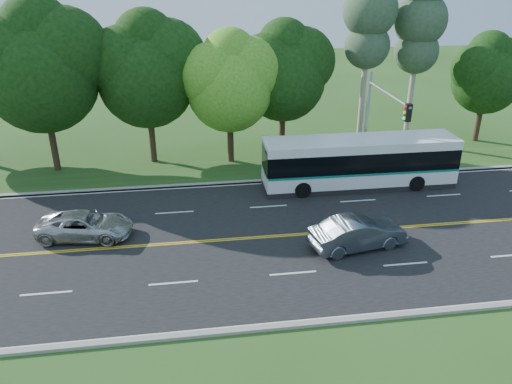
{
  "coord_description": "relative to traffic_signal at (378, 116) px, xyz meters",
  "views": [
    {
      "loc": [
        -4.93,
        -22.47,
        13.21
      ],
      "look_at": [
        -1.46,
        2.0,
        1.71
      ],
      "focal_mm": 35.0,
      "sensor_mm": 36.0,
      "label": 1
    }
  ],
  "objects": [
    {
      "name": "sedan",
      "position": [
        -3.3,
        -7.06,
        -3.85
      ],
      "size": [
        5.11,
        2.58,
        1.61
      ],
      "primitive_type": "imported",
      "rotation": [
        0.0,
        0.0,
        1.76
      ],
      "color": "slate",
      "rests_on": "road"
    },
    {
      "name": "bougainvillea_hedge",
      "position": [
        0.69,
        2.75,
        -3.95
      ],
      "size": [
        9.5,
        2.25,
        1.5
      ],
      "color": "#9B0C39",
      "rests_on": "ground"
    },
    {
      "name": "grass_verge",
      "position": [
        -6.49,
        3.6,
        -4.62
      ],
      "size": [
        60.0,
        4.0,
        0.1
      ],
      "primitive_type": "cube",
      "color": "#294E1A",
      "rests_on": "ground"
    },
    {
      "name": "tree_row",
      "position": [
        -11.65,
        6.73,
        2.06
      ],
      "size": [
        44.7,
        9.1,
        13.84
      ],
      "color": "black",
      "rests_on": "ground"
    },
    {
      "name": "curb_south",
      "position": [
        -6.49,
        -12.55,
        -4.6
      ],
      "size": [
        60.0,
        0.3,
        0.15
      ],
      "primitive_type": "cube",
      "color": "gray",
      "rests_on": "ground"
    },
    {
      "name": "suv",
      "position": [
        -17.05,
        -4.06,
        -3.98
      ],
      "size": [
        5.12,
        2.89,
        1.35
      ],
      "primitive_type": "imported",
      "rotation": [
        0.0,
        0.0,
        1.43
      ],
      "color": "#AEB1B2",
      "rests_on": "road"
    },
    {
      "name": "transit_bus",
      "position": [
        -0.84,
        0.23,
        -3.08
      ],
      "size": [
        12.16,
        2.75,
        3.18
      ],
      "rotation": [
        0.0,
        0.0,
        -0.01
      ],
      "color": "white",
      "rests_on": "road"
    },
    {
      "name": "traffic_signal",
      "position": [
        0.0,
        0.0,
        0.0
      ],
      "size": [
        0.42,
        6.1,
        7.0
      ],
      "color": "#979A9F",
      "rests_on": "ground"
    },
    {
      "name": "curb_north",
      "position": [
        -6.49,
        1.75,
        -4.6
      ],
      "size": [
        60.0,
        0.3,
        0.15
      ],
      "primitive_type": "cube",
      "color": "gray",
      "rests_on": "ground"
    },
    {
      "name": "road",
      "position": [
        -6.49,
        -5.4,
        -4.66
      ],
      "size": [
        60.0,
        14.0,
        0.02
      ],
      "primitive_type": "cube",
      "color": "black",
      "rests_on": "ground"
    },
    {
      "name": "lane_markings",
      "position": [
        -6.59,
        -5.4,
        -4.65
      ],
      "size": [
        57.6,
        13.82,
        0.0
      ],
      "color": "gold",
      "rests_on": "road"
    },
    {
      "name": "ground",
      "position": [
        -6.49,
        -5.4,
        -4.67
      ],
      "size": [
        120.0,
        120.0,
        0.0
      ],
      "primitive_type": "plane",
      "color": "#294E1A",
      "rests_on": "ground"
    }
  ]
}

